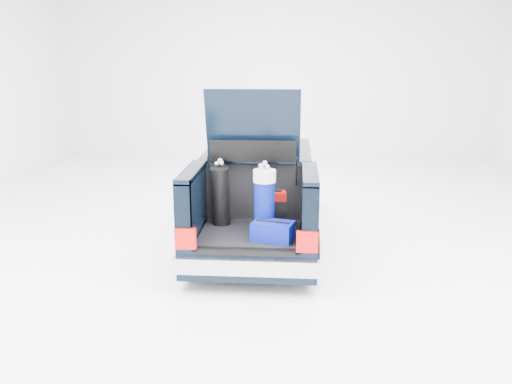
# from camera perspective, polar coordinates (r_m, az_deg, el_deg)

# --- Properties ---
(ground) EXTENTS (14.00, 14.00, 0.00)m
(ground) POSITION_cam_1_polar(r_m,az_deg,el_deg) (8.84, 0.24, -4.76)
(ground) COLOR white
(ground) RESTS_ON ground
(car) EXTENTS (1.87, 4.65, 2.47)m
(car) POSITION_cam_1_polar(r_m,az_deg,el_deg) (8.74, 0.30, -0.36)
(car) COLOR black
(car) RESTS_ON ground
(red_suitcase) EXTENTS (0.34, 0.24, 0.54)m
(red_suitcase) POSITION_cam_1_polar(r_m,az_deg,el_deg) (7.31, 1.88, -1.94)
(red_suitcase) COLOR #810504
(red_suitcase) RESTS_ON car
(black_golf_bag) EXTENTS (0.26, 0.36, 0.93)m
(black_golf_bag) POSITION_cam_1_polar(r_m,az_deg,el_deg) (7.42, -3.79, -0.40)
(black_golf_bag) COLOR black
(black_golf_bag) RESTS_ON car
(blue_golf_bag) EXTENTS (0.35, 0.35, 0.98)m
(blue_golf_bag) POSITION_cam_1_polar(r_m,az_deg,el_deg) (7.04, 0.89, -1.01)
(blue_golf_bag) COLOR black
(blue_golf_bag) RESTS_ON car
(blue_duffel) EXTENTS (0.57, 0.45, 0.27)m
(blue_duffel) POSITION_cam_1_polar(r_m,az_deg,el_deg) (6.89, 1.79, -4.14)
(blue_duffel) COLOR #040D6E
(blue_duffel) RESTS_ON car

